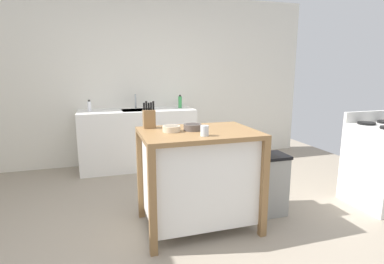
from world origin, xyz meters
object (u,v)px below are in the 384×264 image
at_px(trash_bin, 268,184).
at_px(bottle_dish_soap, 180,102).
at_px(knife_block, 149,118).
at_px(bowl_stoneware_deep, 193,127).
at_px(kitchen_island, 198,174).
at_px(bowl_ceramic_wide, 171,129).
at_px(stove, 383,165).
at_px(sink_faucet, 136,101).
at_px(drinking_cup, 205,131).
at_px(bottle_spray_cleaner, 89,106).

distance_m(trash_bin, bottle_dish_soap, 2.14).
relative_size(knife_block, bowl_stoneware_deep, 1.56).
bearing_deg(kitchen_island, bottle_dish_soap, 79.64).
distance_m(kitchen_island, knife_block, 0.70).
xyz_separation_m(bowl_ceramic_wide, stove, (2.30, -0.18, -0.50)).
bearing_deg(sink_faucet, trash_bin, -63.01).
height_order(bowl_stoneware_deep, stove, stove).
bearing_deg(bowl_stoneware_deep, drinking_cup, -84.68).
relative_size(trash_bin, stove, 0.63).
distance_m(bottle_dish_soap, stove, 2.80).
xyz_separation_m(kitchen_island, drinking_cup, (-0.02, -0.22, 0.45)).
bearing_deg(knife_block, stove, -9.60).
relative_size(drinking_cup, stove, 0.09).
xyz_separation_m(kitchen_island, bottle_spray_cleaner, (-0.97, 2.00, 0.44)).
relative_size(knife_block, stove, 0.25).
bearing_deg(drinking_cup, stove, 2.10).
relative_size(bowl_stoneware_deep, trash_bin, 0.26).
relative_size(bowl_ceramic_wide, bottle_dish_soap, 0.78).
relative_size(drinking_cup, bottle_spray_cleaner, 0.53).
bearing_deg(kitchen_island, bowl_ceramic_wide, 171.97).
height_order(bowl_stoneware_deep, drinking_cup, drinking_cup).
xyz_separation_m(bowl_ceramic_wide, bowl_stoneware_deep, (0.20, 0.00, 0.00)).
height_order(kitchen_island, bottle_dish_soap, bottle_dish_soap).
distance_m(bowl_ceramic_wide, bottle_dish_soap, 2.08).
bearing_deg(kitchen_island, drinking_cup, -95.42).
height_order(bottle_dish_soap, stove, bottle_dish_soap).
relative_size(kitchen_island, trash_bin, 1.65).
height_order(sink_faucet, bottle_spray_cleaner, sink_faucet).
bearing_deg(stove, bottle_dish_soap, 127.90).
height_order(drinking_cup, stove, drinking_cup).
bearing_deg(bottle_spray_cleaner, stove, -35.28).
xyz_separation_m(bottle_dish_soap, stove, (1.69, -2.17, -0.53)).
bearing_deg(bottle_spray_cleaner, sink_faucet, 10.20).
bearing_deg(sink_faucet, bowl_stoneware_deep, -82.87).
xyz_separation_m(kitchen_island, stove, (2.06, -0.14, -0.06)).
distance_m(bowl_stoneware_deep, trash_bin, 1.03).
relative_size(knife_block, trash_bin, 0.40).
bearing_deg(bottle_spray_cleaner, kitchen_island, -64.07).
xyz_separation_m(sink_faucet, stove, (2.36, -2.26, -0.54)).
height_order(bowl_ceramic_wide, trash_bin, bowl_ceramic_wide).
distance_m(kitchen_island, sink_faucet, 2.19).
bearing_deg(sink_faucet, kitchen_island, -81.81).
height_order(drinking_cup, bottle_dish_soap, bottle_dish_soap).
distance_m(knife_block, trash_bin, 1.38).
height_order(bowl_ceramic_wide, bottle_dish_soap, bottle_dish_soap).
bearing_deg(kitchen_island, sink_faucet, 98.19).
bearing_deg(sink_faucet, bowl_ceramic_wide, -88.27).
height_order(kitchen_island, bottle_spray_cleaner, bottle_spray_cleaner).
bearing_deg(sink_faucet, stove, -43.77).
height_order(kitchen_island, knife_block, knife_block).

